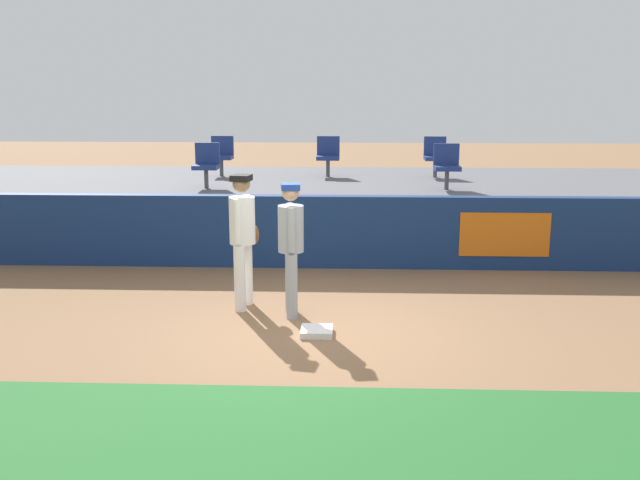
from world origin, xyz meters
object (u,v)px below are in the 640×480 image
(seat_back_center, at_px, (328,154))
(seat_front_right, at_px, (447,164))
(first_base, at_px, (317,331))
(seat_front_left, at_px, (207,163))
(seat_back_left, at_px, (222,154))
(player_runner_visitor, at_px, (291,240))
(seat_back_right, at_px, (435,154))
(player_fielder_home, at_px, (243,232))

(seat_back_center, distance_m, seat_front_right, 2.89)
(seat_back_center, bearing_deg, first_base, -89.43)
(seat_front_left, bearing_deg, seat_back_left, 90.90)
(seat_back_left, xyz_separation_m, seat_front_right, (4.53, -1.80, 0.00))
(player_runner_visitor, xyz_separation_m, seat_back_center, (0.31, 5.90, 0.58))
(first_base, distance_m, seat_back_center, 6.86)
(seat_back_right, relative_size, seat_front_right, 1.00)
(seat_front_left, distance_m, seat_front_right, 4.50)
(first_base, height_order, player_runner_visitor, player_runner_visitor)
(first_base, relative_size, seat_back_center, 0.48)
(player_runner_visitor, bearing_deg, player_fielder_home, -122.26)
(first_base, distance_m, seat_back_left, 7.25)
(seat_back_center, distance_m, seat_front_left, 2.87)
(first_base, xyz_separation_m, seat_front_left, (-2.30, 4.88, 1.59))
(seat_back_center, height_order, seat_front_right, same)
(player_fielder_home, height_order, seat_back_center, seat_back_center)
(first_base, relative_size, seat_front_left, 0.48)
(seat_front_left, bearing_deg, seat_back_center, 38.85)
(seat_back_right, relative_size, seat_back_left, 1.00)
(seat_back_right, xyz_separation_m, seat_front_left, (-4.49, -1.80, -0.00))
(seat_front_left, bearing_deg, seat_back_right, 21.86)
(player_fielder_home, relative_size, seat_back_center, 2.24)
(player_runner_visitor, bearing_deg, seat_back_right, 149.05)
(player_fielder_home, bearing_deg, first_base, 53.83)
(seat_back_center, relative_size, seat_front_left, 1.00)
(seat_back_right, bearing_deg, seat_front_right, -89.68)
(seat_front_right, bearing_deg, seat_back_center, 141.50)
(first_base, distance_m, seat_front_right, 5.58)
(player_runner_visitor, distance_m, seat_back_right, 6.46)
(player_fielder_home, xyz_separation_m, player_runner_visitor, (0.69, -0.32, -0.04))
(first_base, relative_size, player_runner_visitor, 0.22)
(seat_back_center, relative_size, seat_front_right, 1.00)
(first_base, relative_size, player_fielder_home, 0.21)
(first_base, xyz_separation_m, player_runner_visitor, (-0.38, 0.78, 1.01))
(seat_front_left, bearing_deg, player_runner_visitor, -64.89)
(first_base, xyz_separation_m, seat_back_right, (2.19, 6.68, 1.59))
(seat_front_left, xyz_separation_m, seat_front_right, (4.50, 0.00, 0.00))
(player_fielder_home, xyz_separation_m, seat_front_left, (-1.23, 3.78, 0.54))
(seat_back_left, bearing_deg, player_runner_visitor, -71.71)
(player_fielder_home, bearing_deg, seat_back_left, -157.77)
(seat_back_left, relative_size, seat_front_right, 1.00)
(seat_front_right, bearing_deg, seat_back_left, 158.31)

